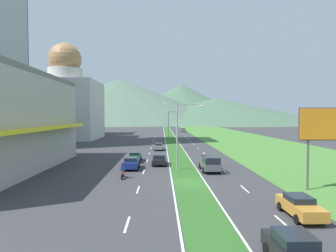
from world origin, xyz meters
TOP-DOWN VIEW (x-y plane):
  - ground_plane at (0.00, 0.00)m, footprint 600.00×600.00m
  - grass_median at (0.00, 60.00)m, footprint 3.20×240.00m
  - grass_verge_right at (20.60, 60.00)m, footprint 24.00×240.00m
  - lane_dash_left_1 at (-5.10, -11.27)m, footprint 0.16×2.80m
  - lane_dash_left_2 at (-5.10, -2.55)m, footprint 0.16×2.80m
  - lane_dash_left_3 at (-5.10, 6.18)m, footprint 0.16×2.80m
  - lane_dash_left_4 at (-5.10, 14.91)m, footprint 0.16×2.80m
  - lane_dash_left_5 at (-5.10, 23.63)m, footprint 0.16×2.80m
  - lane_dash_left_6 at (-5.10, 32.36)m, footprint 0.16×2.80m
  - lane_dash_left_7 at (-5.10, 41.09)m, footprint 0.16×2.80m
  - lane_dash_left_8 at (-5.10, 49.81)m, footprint 0.16×2.80m
  - lane_dash_left_9 at (-5.10, 58.54)m, footprint 0.16×2.80m
  - lane_dash_left_10 at (-5.10, 67.27)m, footprint 0.16×2.80m
  - lane_dash_left_11 at (-5.10, 75.99)m, footprint 0.16×2.80m
  - lane_dash_right_1 at (5.10, -11.27)m, footprint 0.16×2.80m
  - lane_dash_right_2 at (5.10, -2.55)m, footprint 0.16×2.80m
  - lane_dash_right_3 at (5.10, 6.18)m, footprint 0.16×2.80m
  - lane_dash_right_4 at (5.10, 14.91)m, footprint 0.16×2.80m
  - lane_dash_right_5 at (5.10, 23.63)m, footprint 0.16×2.80m
  - lane_dash_right_6 at (5.10, 32.36)m, footprint 0.16×2.80m
  - lane_dash_right_7 at (5.10, 41.09)m, footprint 0.16×2.80m
  - lane_dash_right_8 at (5.10, 49.81)m, footprint 0.16×2.80m
  - lane_dash_right_9 at (5.10, 58.54)m, footprint 0.16×2.80m
  - lane_dash_right_10 at (5.10, 67.27)m, footprint 0.16×2.80m
  - lane_dash_right_11 at (5.10, 75.99)m, footprint 0.16×2.80m
  - edge_line_median_left at (-1.75, 60.00)m, footprint 0.16×240.00m
  - edge_line_median_right at (1.75, 60.00)m, footprint 0.16×240.00m
  - domed_building at (-31.73, 57.72)m, footprint 19.37×19.37m
  - midrise_colored at (-33.74, 78.52)m, footprint 15.97×15.97m
  - hill_far_left at (-45.25, 264.32)m, footprint 231.46×231.46m
  - hill_far_center at (19.08, 287.43)m, footprint 164.03×164.03m
  - hill_far_right at (50.97, 249.67)m, footprint 205.48×205.48m
  - street_lamp_near at (-0.43, 7.35)m, footprint 3.49×0.28m
  - street_lamp_mid at (0.08, 31.59)m, footprint 2.79×0.33m
  - street_lamp_far at (-0.42, 55.81)m, footprint 3.14×0.29m
  - billboard_roadside at (12.78, -3.23)m, footprint 5.72×0.28m
  - car_0 at (-6.96, 14.43)m, footprint 1.86×4.59m
  - car_1 at (-6.84, 8.05)m, footprint 2.03×4.27m
  - car_2 at (-3.21, 11.12)m, footprint 2.04×4.08m
  - car_3 at (-3.47, 28.80)m, footprint 1.92×4.13m
  - car_4 at (6.71, -10.17)m, footprint 1.88×4.30m
  - car_5 at (3.27, -16.82)m, footprint 1.94×4.19m
  - car_6 at (6.86, 96.68)m, footprint 1.99×4.10m
  - pickup_truck_0 at (3.23, 6.23)m, footprint 2.18×5.40m
  - motorcycle_rider at (-7.22, 2.40)m, footprint 0.36×2.00m

SIDE VIEW (x-z plane):
  - ground_plane at x=0.00m, z-range 0.00..0.00m
  - lane_dash_left_1 at x=-5.10m, z-range 0.00..0.01m
  - lane_dash_left_2 at x=-5.10m, z-range 0.00..0.01m
  - lane_dash_left_3 at x=-5.10m, z-range 0.00..0.01m
  - lane_dash_left_4 at x=-5.10m, z-range 0.00..0.01m
  - lane_dash_left_5 at x=-5.10m, z-range 0.00..0.01m
  - lane_dash_left_6 at x=-5.10m, z-range 0.00..0.01m
  - lane_dash_left_7 at x=-5.10m, z-range 0.00..0.01m
  - lane_dash_left_8 at x=-5.10m, z-range 0.00..0.01m
  - lane_dash_left_9 at x=-5.10m, z-range 0.00..0.01m
  - lane_dash_left_10 at x=-5.10m, z-range 0.00..0.01m
  - lane_dash_left_11 at x=-5.10m, z-range 0.00..0.01m
  - lane_dash_right_1 at x=5.10m, z-range 0.00..0.01m
  - lane_dash_right_2 at x=5.10m, z-range 0.00..0.01m
  - lane_dash_right_3 at x=5.10m, z-range 0.00..0.01m
  - lane_dash_right_4 at x=5.10m, z-range 0.00..0.01m
  - lane_dash_right_5 at x=5.10m, z-range 0.00..0.01m
  - lane_dash_right_6 at x=5.10m, z-range 0.00..0.01m
  - lane_dash_right_7 at x=5.10m, z-range 0.00..0.01m
  - lane_dash_right_8 at x=5.10m, z-range 0.00..0.01m
  - lane_dash_right_9 at x=5.10m, z-range 0.00..0.01m
  - lane_dash_right_10 at x=5.10m, z-range 0.00..0.01m
  - lane_dash_right_11 at x=5.10m, z-range 0.00..0.01m
  - edge_line_median_left at x=-1.75m, z-range 0.00..0.01m
  - edge_line_median_right at x=1.75m, z-range 0.00..0.01m
  - grass_median at x=0.00m, z-range 0.00..0.06m
  - grass_verge_right at x=20.60m, z-range 0.00..0.06m
  - motorcycle_rider at x=-7.22m, z-range -0.15..1.65m
  - car_6 at x=6.86m, z-range 0.02..1.48m
  - car_3 at x=-3.47m, z-range 0.02..1.48m
  - car_2 at x=-3.21m, z-range 0.01..1.51m
  - car_0 at x=-6.96m, z-range 0.03..1.49m
  - car_4 at x=6.71m, z-range 0.03..1.50m
  - car_1 at x=-6.84m, z-range 0.01..1.58m
  - car_5 at x=3.27m, z-range 0.01..1.60m
  - pickup_truck_0 at x=3.23m, z-range -0.02..1.98m
  - street_lamp_far at x=-0.42m, z-range 0.70..9.05m
  - street_lamp_near at x=-0.43m, z-range 0.74..9.37m
  - street_lamp_mid at x=0.08m, z-range 0.69..10.72m
  - billboard_roadside at x=12.78m, z-range 2.01..9.80m
  - midrise_colored at x=-33.74m, z-range 0.00..18.27m
  - domed_building at x=-31.73m, z-range -3.48..25.28m
  - hill_far_right at x=50.97m, z-range 0.00..24.30m
  - hill_far_center at x=19.08m, z-range 0.00..41.69m
  - hill_far_left at x=-45.25m, z-range 0.00..44.21m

